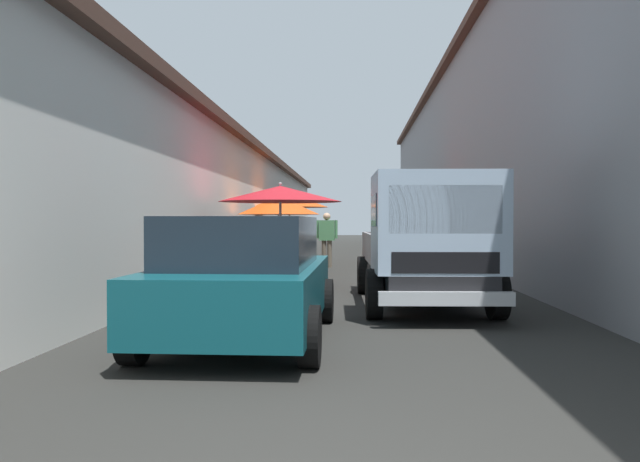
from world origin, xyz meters
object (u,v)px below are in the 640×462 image
fruit_stall_far_left (278,215)px  vendor_by_crates (327,236)px  fruit_stall_near_left (418,214)px  delivery_truck (428,245)px  hatchback_car (246,278)px  fruit_stall_far_right (289,206)px  fruit_stall_near_right (280,206)px  parked_scooter (418,261)px

fruit_stall_far_left → vendor_by_crates: bearing=-33.7°
fruit_stall_near_left → delivery_truck: size_ratio=0.50×
hatchback_car → vendor_by_crates: bearing=-2.3°
fruit_stall_far_right → fruit_stall_near_left: 4.40m
delivery_truck → fruit_stall_near_right: bearing=36.8°
fruit_stall_far_left → hatchback_car: (-9.48, -0.79, -0.83)m
hatchback_car → fruit_stall_near_right: bearing=3.1°
fruit_stall_near_right → fruit_stall_far_left: size_ratio=1.19×
hatchback_car → parked_scooter: bearing=-19.9°
fruit_stall_far_right → fruit_stall_far_left: bearing=-177.9°
delivery_truck → vendor_by_crates: 9.20m
fruit_stall_near_right → fruit_stall_far_right: bearing=4.6°
fruit_stall_far_right → hatchback_car: size_ratio=0.68×
fruit_stall_far_right → fruit_stall_near_left: size_ratio=1.08×
fruit_stall_near_right → parked_scooter: bearing=-60.8°
fruit_stall_near_left → parked_scooter: (-5.49, 0.58, -1.18)m
fruit_stall_near_right → vendor_by_crates: bearing=-8.2°
fruit_stall_near_right → parked_scooter: 3.80m
fruit_stall_far_right → delivery_truck: fruit_stall_far_right is taller
fruit_stall_near_right → hatchback_car: (-6.00, -0.32, -0.99)m
fruit_stall_near_right → hatchback_car: 6.09m
fruit_stall_far_right → delivery_truck: 12.06m
fruit_stall_far_left → parked_scooter: size_ratio=1.32×
parked_scooter → hatchback_car: bearing=160.1°
hatchback_car → fruit_stall_far_left: bearing=4.8°
parked_scooter → fruit_stall_near_right: bearing=119.2°
delivery_truck → vendor_by_crates: delivery_truck is taller
fruit_stall_near_right → vendor_by_crates: size_ratio=1.62×
fruit_stall_far_right → parked_scooter: fruit_stall_far_right is taller
fruit_stall_far_right → fruit_stall_near_left: fruit_stall_far_right is taller
vendor_by_crates → hatchback_car: bearing=177.7°
fruit_stall_near_right → fruit_stall_near_left: fruit_stall_near_right is taller
fruit_stall_far_right → vendor_by_crates: bearing=-151.2°
fruit_stall_far_left → parked_scooter: bearing=-115.7°
fruit_stall_far_right → fruit_stall_near_left: bearing=-98.6°
delivery_truck → parked_scooter: 5.44m
fruit_stall_near_right → vendor_by_crates: 5.45m
parked_scooter → fruit_stall_far_right: bearing=31.4°
delivery_truck → fruit_stall_far_left: bearing=24.1°
delivery_truck → vendor_by_crates: size_ratio=3.01×
fruit_stall_near_right → fruit_stall_near_left: size_ratio=1.07×
fruit_stall_far_right → fruit_stall_near_right: fruit_stall_far_right is taller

